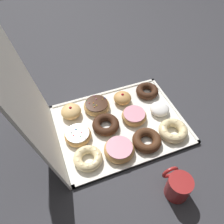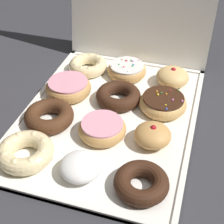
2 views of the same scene
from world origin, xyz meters
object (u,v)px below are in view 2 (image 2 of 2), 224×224
at_px(powdered_filled_donut_1, 82,167).
at_px(sprinkle_donut_10, 127,70).
at_px(donut_box, 109,118).
at_px(jelly_filled_donut_11, 172,77).
at_px(pink_frosted_donut_4, 102,128).
at_px(cruller_donut_0, 25,152).
at_px(chocolate_cake_ring_donut_3, 49,116).
at_px(chocolate_cake_ring_donut_2, 141,183).
at_px(cruller_donut_9, 88,65).
at_px(sprinkle_donut_8, 163,103).
at_px(pink_frosted_donut_6, 68,87).
at_px(jelly_filled_donut_5, 153,135).
at_px(chocolate_cake_ring_donut_7, 118,96).

relative_size(powdered_filled_donut_1, sprinkle_donut_10, 0.78).
distance_m(donut_box, jelly_filled_donut_11, 0.23).
bearing_deg(pink_frosted_donut_4, sprinkle_donut_10, 92.50).
relative_size(cruller_donut_0, chocolate_cake_ring_donut_3, 1.02).
height_order(chocolate_cake_ring_donut_2, cruller_donut_9, cruller_donut_9).
xyz_separation_m(sprinkle_donut_8, jelly_filled_donut_11, (0.00, 0.12, 0.00)).
bearing_deg(pink_frosted_donut_4, sprinkle_donut_8, 49.35).
height_order(cruller_donut_0, cruller_donut_9, cruller_donut_0).
height_order(pink_frosted_donut_6, jelly_filled_donut_11, jelly_filled_donut_11).
xyz_separation_m(chocolate_cake_ring_donut_3, jelly_filled_donut_5, (0.25, 0.00, 0.00)).
bearing_deg(cruller_donut_9, cruller_donut_0, -90.72).
height_order(cruller_donut_0, chocolate_cake_ring_donut_7, cruller_donut_0).
xyz_separation_m(jelly_filled_donut_5, pink_frosted_donut_6, (-0.25, 0.12, -0.00)).
xyz_separation_m(donut_box, jelly_filled_donut_11, (0.13, 0.19, 0.03)).
distance_m(pink_frosted_donut_6, sprinkle_donut_10, 0.18).
relative_size(cruller_donut_0, chocolate_cake_ring_donut_2, 1.12).
distance_m(cruller_donut_0, chocolate_cake_ring_donut_3, 0.12).
bearing_deg(cruller_donut_9, sprinkle_donut_8, -25.67).
bearing_deg(pink_frosted_donut_6, donut_box, -24.35).
bearing_deg(pink_frosted_donut_4, cruller_donut_9, 116.83).
height_order(donut_box, cruller_donut_0, cruller_donut_0).
bearing_deg(jelly_filled_donut_11, sprinkle_donut_8, -92.16).
xyz_separation_m(pink_frosted_donut_6, chocolate_cake_ring_donut_7, (0.14, 0.01, -0.00)).
bearing_deg(sprinkle_donut_10, donut_box, -88.26).
bearing_deg(powdered_filled_donut_1, jelly_filled_donut_11, 72.12).
xyz_separation_m(jelly_filled_donut_5, sprinkle_donut_10, (-0.13, 0.25, -0.00)).
xyz_separation_m(powdered_filled_donut_1, pink_frosted_donut_6, (-0.14, 0.25, 0.00)).
bearing_deg(powdered_filled_donut_1, chocolate_cake_ring_donut_7, 89.70).
bearing_deg(chocolate_cake_ring_donut_2, jelly_filled_donut_11, 90.16).
distance_m(chocolate_cake_ring_donut_2, chocolate_cake_ring_donut_3, 0.29).
relative_size(chocolate_cake_ring_donut_2, jelly_filled_donut_11, 1.21).
relative_size(donut_box, pink_frosted_donut_4, 4.89).
height_order(powdered_filled_donut_1, chocolate_cake_ring_donut_2, powdered_filled_donut_1).
distance_m(chocolate_cake_ring_donut_2, pink_frosted_donut_6, 0.36).
distance_m(chocolate_cake_ring_donut_7, sprinkle_donut_8, 0.12).
height_order(chocolate_cake_ring_donut_3, chocolate_cake_ring_donut_7, chocolate_cake_ring_donut_3).
xyz_separation_m(chocolate_cake_ring_donut_2, jelly_filled_donut_5, (-0.01, 0.13, 0.01)).
height_order(jelly_filled_donut_5, sprinkle_donut_8, jelly_filled_donut_5).
distance_m(pink_frosted_donut_4, jelly_filled_donut_11, 0.28).
relative_size(donut_box, pink_frosted_donut_6, 4.48).
bearing_deg(sprinkle_donut_8, chocolate_cake_ring_donut_7, -179.08).
relative_size(chocolate_cake_ring_donut_3, cruller_donut_9, 1.06).
xyz_separation_m(powdered_filled_donut_1, jelly_filled_donut_11, (0.12, 0.38, 0.00)).
xyz_separation_m(chocolate_cake_ring_donut_7, cruller_donut_9, (-0.13, 0.12, 0.00)).
distance_m(pink_frosted_donut_4, chocolate_cake_ring_donut_7, 0.13).
xyz_separation_m(sprinkle_donut_10, jelly_filled_donut_11, (0.13, -0.01, 0.01)).
bearing_deg(chocolate_cake_ring_donut_2, donut_box, 123.34).
height_order(donut_box, pink_frosted_donut_4, pink_frosted_donut_4).
xyz_separation_m(powdered_filled_donut_1, jelly_filled_donut_5, (0.12, 0.13, 0.00)).
bearing_deg(cruller_donut_9, sprinkle_donut_10, 3.59).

